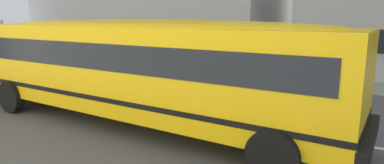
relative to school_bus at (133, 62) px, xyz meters
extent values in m
plane|color=#4C4C4F|center=(2.20, 1.39, -1.78)|extent=(400.00, 400.00, 0.00)
cube|color=gray|center=(2.20, 9.01, -1.77)|extent=(120.00, 3.00, 0.01)
cube|color=silver|center=(2.20, 1.39, -1.77)|extent=(110.00, 0.16, 0.01)
cube|color=yellow|center=(0.26, -0.01, -0.12)|extent=(11.52, 3.02, 2.29)
cube|color=yellow|center=(-6.28, 0.23, -0.69)|extent=(1.74, 2.24, 1.14)
cube|color=black|center=(-7.11, 0.27, -1.07)|extent=(0.30, 2.60, 0.37)
cube|color=black|center=(6.05, -0.23, -1.07)|extent=(0.30, 2.60, 0.37)
cube|color=black|center=(0.26, -0.01, 0.30)|extent=(10.83, 3.04, 0.66)
cube|color=black|center=(0.26, -0.01, -0.79)|extent=(11.54, 3.05, 0.12)
ellipsoid|color=yellow|center=(0.26, -0.01, 1.03)|extent=(11.05, 2.80, 0.37)
cylinder|color=red|center=(-3.34, 1.61, -0.23)|extent=(0.47, 0.47, 0.03)
cylinder|color=black|center=(-4.13, -1.15, -1.26)|extent=(1.05, 0.33, 1.04)
cylinder|color=black|center=(-4.03, 1.45, -1.26)|extent=(1.05, 0.33, 1.04)
cylinder|color=black|center=(4.55, -1.47, -1.26)|extent=(1.05, 0.33, 1.04)
cylinder|color=black|center=(4.65, 1.13, -1.26)|extent=(1.05, 0.33, 1.04)
cube|color=#195B66|center=(-9.74, 6.23, -1.13)|extent=(3.92, 1.74, 0.70)
cube|color=black|center=(-9.89, 6.22, -0.46)|extent=(2.21, 1.58, 0.64)
cylinder|color=black|center=(-8.45, 7.09, -1.48)|extent=(0.60, 0.19, 0.60)
cylinder|color=black|center=(-8.43, 5.39, -1.48)|extent=(0.60, 0.19, 0.60)
cylinder|color=black|center=(-11.05, 7.06, -1.48)|extent=(0.60, 0.19, 0.60)
cylinder|color=black|center=(-11.03, 5.36, -1.48)|extent=(0.60, 0.19, 0.60)
cube|color=black|center=(-17.25, 6.52, -0.06)|extent=(0.08, 1.85, 0.70)
cylinder|color=black|center=(-18.15, 7.65, -1.36)|extent=(0.85, 0.28, 0.84)
cube|color=black|center=(-10.21, 10.49, 0.14)|extent=(16.39, 0.04, 1.10)
camera|label=1|loc=(6.16, -7.23, 1.28)|focal=31.13mm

